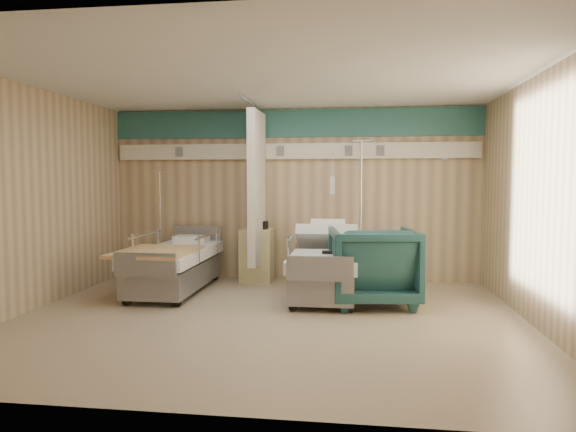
{
  "coord_description": "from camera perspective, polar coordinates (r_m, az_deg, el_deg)",
  "views": [
    {
      "loc": [
        1.02,
        -5.85,
        1.63
      ],
      "look_at": [
        0.17,
        0.6,
        1.18
      ],
      "focal_mm": 32.0,
      "sensor_mm": 36.0,
      "label": 1
    }
  ],
  "objects": [
    {
      "name": "toiletry_bag",
      "position": [
        8.22,
        -3.15,
        -1.01
      ],
      "size": [
        0.26,
        0.19,
        0.13
      ],
      "primitive_type": "cube",
      "rotation": [
        0.0,
        0.0,
        -0.19
      ],
      "color": "black",
      "rests_on": "bedside_cabinet"
    },
    {
      "name": "iv_stand_left",
      "position": [
        8.75,
        -13.93,
        -4.43
      ],
      "size": [
        0.32,
        0.32,
        1.79
      ],
      "rotation": [
        0.0,
        0.0,
        0.11
      ],
      "color": "silver",
      "rests_on": "ground"
    },
    {
      "name": "white_cup",
      "position": [
        8.32,
        -4.01,
        -0.99
      ],
      "size": [
        0.09,
        0.09,
        0.12
      ],
      "primitive_type": "cylinder",
      "rotation": [
        0.0,
        0.0,
        0.16
      ],
      "color": "white",
      "rests_on": "bedside_cabinet"
    },
    {
      "name": "waffle_blanket",
      "position": [
        6.76,
        9.45,
        -0.92
      ],
      "size": [
        0.68,
        0.61,
        0.07
      ],
      "primitive_type": "cube",
      "rotation": [
        0.0,
        0.0,
        3.22
      ],
      "color": "white",
      "rests_on": "visitor_armchair"
    },
    {
      "name": "bed_right",
      "position": [
        7.29,
        4.14,
        -6.42
      ],
      "size": [
        1.0,
        2.16,
        0.63
      ],
      "primitive_type": null,
      "color": "white",
      "rests_on": "ground"
    },
    {
      "name": "visitor_armchair",
      "position": [
        6.85,
        9.41,
        -5.47
      ],
      "size": [
        1.23,
        1.26,
        1.02
      ],
      "primitive_type": "imported",
      "rotation": [
        0.0,
        0.0,
        3.27
      ],
      "color": "#1C4647",
      "rests_on": "ground"
    },
    {
      "name": "ground",
      "position": [
        6.16,
        -2.31,
        -11.35
      ],
      "size": [
        6.0,
        5.0,
        0.0
      ],
      "primitive_type": "cube",
      "color": "gray",
      "rests_on": "ground"
    },
    {
      "name": "iv_stand_right",
      "position": [
        8.11,
        8.05,
        -4.33
      ],
      "size": [
        0.4,
        0.4,
        2.25
      ],
      "rotation": [
        0.0,
        0.0,
        -0.26
      ],
      "color": "silver",
      "rests_on": "ground"
    },
    {
      "name": "tan_blanket",
      "position": [
        7.29,
        -14.38,
        -3.85
      ],
      "size": [
        1.01,
        1.27,
        0.04
      ],
      "primitive_type": "cube",
      "rotation": [
        0.0,
        0.0,
        -0.01
      ],
      "color": "tan",
      "rests_on": "bed_left"
    },
    {
      "name": "call_remote",
      "position": [
        7.02,
        4.6,
        -4.04
      ],
      "size": [
        0.19,
        0.09,
        0.04
      ],
      "primitive_type": "cube",
      "rotation": [
        0.0,
        0.0,
        -0.05
      ],
      "color": "black",
      "rests_on": "bed_right"
    },
    {
      "name": "bed_left",
      "position": [
        7.73,
        -12.45,
        -5.89
      ],
      "size": [
        1.0,
        2.16,
        0.63
      ],
      "primitive_type": null,
      "color": "white",
      "rests_on": "ground"
    },
    {
      "name": "room_walls",
      "position": [
        6.2,
        -2.23,
        6.13
      ],
      "size": [
        6.04,
        5.04,
        2.82
      ],
      "color": "tan",
      "rests_on": "ground"
    },
    {
      "name": "bedside_cabinet",
      "position": [
        8.29,
        -3.46,
        -4.37
      ],
      "size": [
        0.5,
        0.48,
        0.85
      ],
      "primitive_type": "cube",
      "color": "#CCBF7F",
      "rests_on": "ground"
    }
  ]
}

